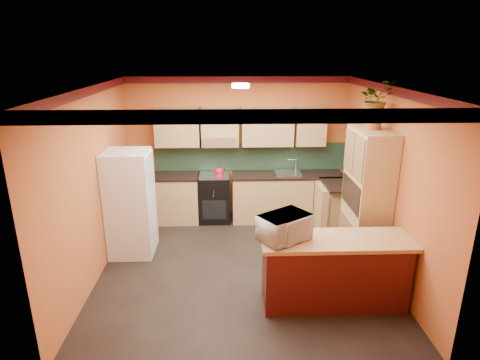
% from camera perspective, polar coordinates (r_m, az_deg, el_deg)
% --- Properties ---
extents(room_shell, '(4.24, 4.24, 2.72)m').
position_cam_1_polar(room_shell, '(5.81, 0.39, 7.35)').
color(room_shell, black).
rests_on(room_shell, ground).
extents(base_cabinets_back, '(3.65, 0.60, 0.88)m').
position_cam_1_polar(base_cabinets_back, '(7.73, 1.00, -2.57)').
color(base_cabinets_back, tan).
rests_on(base_cabinets_back, ground).
extents(countertop_back, '(3.65, 0.62, 0.04)m').
position_cam_1_polar(countertop_back, '(7.58, 1.02, 0.69)').
color(countertop_back, black).
rests_on(countertop_back, base_cabinets_back).
extents(stove, '(0.58, 0.58, 0.91)m').
position_cam_1_polar(stove, '(7.72, -3.64, -2.51)').
color(stove, black).
rests_on(stove, ground).
extents(kettle, '(0.22, 0.22, 0.18)m').
position_cam_1_polar(kettle, '(7.49, -2.97, 1.26)').
color(kettle, '#B90C2A').
rests_on(kettle, stove).
extents(sink, '(0.48, 0.40, 0.03)m').
position_cam_1_polar(sink, '(7.65, 6.83, 0.99)').
color(sink, silver).
rests_on(sink, countertop_back).
extents(base_cabinets_right, '(0.60, 0.80, 0.88)m').
position_cam_1_polar(base_cabinets_right, '(7.42, 13.97, -4.04)').
color(base_cabinets_right, tan).
rests_on(base_cabinets_right, ground).
extents(countertop_right, '(0.62, 0.80, 0.04)m').
position_cam_1_polar(countertop_right, '(7.26, 14.24, -0.67)').
color(countertop_right, black).
rests_on(countertop_right, base_cabinets_right).
extents(fridge, '(0.68, 0.66, 1.70)m').
position_cam_1_polar(fridge, '(6.57, -15.37, -3.26)').
color(fridge, white).
rests_on(fridge, ground).
extents(pantry, '(0.48, 0.90, 2.10)m').
position_cam_1_polar(pantry, '(6.23, 17.54, -2.69)').
color(pantry, tan).
rests_on(pantry, ground).
extents(fern_pot, '(0.22, 0.22, 0.16)m').
position_cam_1_polar(fern_pot, '(5.98, 18.41, 7.65)').
color(fern_pot, brown).
rests_on(fern_pot, pantry).
extents(fern, '(0.57, 0.53, 0.52)m').
position_cam_1_polar(fern, '(5.94, 18.74, 10.87)').
color(fern, tan).
rests_on(fern, fern_pot).
extents(breakfast_bar, '(1.80, 0.55, 0.88)m').
position_cam_1_polar(breakfast_bar, '(5.41, 13.22, -12.77)').
color(breakfast_bar, '#4D1211').
rests_on(breakfast_bar, ground).
extents(bar_top, '(1.90, 0.65, 0.05)m').
position_cam_1_polar(bar_top, '(5.19, 13.59, -8.36)').
color(bar_top, '#AF7755').
rests_on(bar_top, breakfast_bar).
extents(microwave, '(0.72, 0.67, 0.33)m').
position_cam_1_polar(microwave, '(4.98, 6.34, -6.70)').
color(microwave, white).
rests_on(microwave, bar_top).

